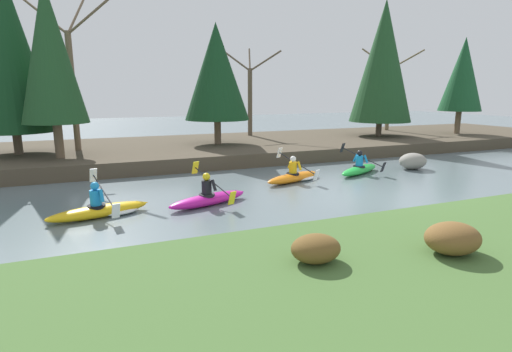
{
  "coord_description": "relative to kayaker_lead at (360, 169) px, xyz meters",
  "views": [
    {
      "loc": [
        -8.37,
        -10.29,
        3.4
      ],
      "look_at": [
        -3.31,
        2.08,
        0.55
      ],
      "focal_mm": 28.0,
      "sensor_mm": 36.0,
      "label": 1
    }
  ],
  "objects": [
    {
      "name": "riverbank_far",
      "position": [
        -1.87,
        7.53,
        0.09
      ],
      "size": [
        44.0,
        9.29,
        0.63
      ],
      "color": "#4C4233",
      "rests_on": "ground"
    },
    {
      "name": "conifer_tree_left",
      "position": [
        -13.38,
        6.88,
        5.12
      ],
      "size": [
        3.47,
        3.47,
        8.44
      ],
      "color": "brown",
      "rests_on": "riverbank_far"
    },
    {
      "name": "ground_plane",
      "position": [
        -1.87,
        -3.24,
        -0.22
      ],
      "size": [
        90.0,
        90.0,
        0.0
      ],
      "primitive_type": "plane",
      "color": "slate"
    },
    {
      "name": "bare_tree_downstream",
      "position": [
        9.57,
        9.8,
        3.21
      ],
      "size": [
        3.29,
        3.25,
        5.94
      ],
      "color": "#7A664C",
      "rests_on": "riverbank_far"
    },
    {
      "name": "boulder_midstream",
      "position": [
        2.8,
        -0.04,
        0.14
      ],
      "size": [
        1.28,
        1.0,
        0.72
      ],
      "color": "gray",
      "rests_on": "ground"
    },
    {
      "name": "kayaker_middle",
      "position": [
        -3.16,
        -0.25,
        -0.02
      ],
      "size": [
        2.74,
        2.01,
        1.2
      ],
      "rotation": [
        0.0,
        0.0,
        0.34
      ],
      "color": "orange",
      "rests_on": "ground"
    },
    {
      "name": "bare_tree_mid_upstream",
      "position": [
        -10.91,
        7.32,
        3.83
      ],
      "size": [
        3.98,
        3.93,
        7.26
      ],
      "color": "brown",
      "rests_on": "riverbank_far"
    },
    {
      "name": "kayaker_far_back",
      "position": [
        -10.15,
        -2.14,
        -0.02
      ],
      "size": [
        2.78,
        2.04,
        1.2
      ],
      "rotation": [
        0.0,
        0.0,
        0.25
      ],
      "color": "yellow",
      "rests_on": "ground"
    },
    {
      "name": "conifer_tree_right",
      "position": [
        12.27,
        6.05,
        4.22
      ],
      "size": [
        2.67,
        2.67,
        6.16
      ],
      "color": "brown",
      "rests_on": "riverbank_far"
    },
    {
      "name": "conifer_tree_mid_left",
      "position": [
        -11.59,
        5.06,
        4.69
      ],
      "size": [
        2.59,
        2.59,
        7.14
      ],
      "color": "brown",
      "rests_on": "riverbank_far"
    },
    {
      "name": "shrub_clump_second",
      "position": [
        -4.37,
        -8.57,
        0.57
      ],
      "size": [
        1.05,
        0.88,
        0.57
      ],
      "color": "brown",
      "rests_on": "riverbank_near"
    },
    {
      "name": "bare_tree_mid_downstream",
      "position": [
        -0.89,
        10.29,
        3.01
      ],
      "size": [
        3.07,
        3.03,
        5.52
      ],
      "color": "brown",
      "rests_on": "riverbank_far"
    },
    {
      "name": "kayaker_lead",
      "position": [
        0.0,
        0.0,
        0.0
      ],
      "size": [
        2.69,
        1.94,
        1.2
      ],
      "rotation": [
        0.0,
        0.0,
        0.45
      ],
      "color": "green",
      "rests_on": "ground"
    },
    {
      "name": "conifer_tree_centre",
      "position": [
        -4.07,
        6.94,
        4.15
      ],
      "size": [
        3.38,
        3.38,
        6.21
      ],
      "color": "brown",
      "rests_on": "riverbank_far"
    },
    {
      "name": "shrub_clump_nearest",
      "position": [
        -6.85,
        -7.96,
        0.53
      ],
      "size": [
        0.89,
        0.74,
        0.48
      ],
      "color": "brown",
      "rests_on": "riverbank_near"
    },
    {
      "name": "conifer_tree_mid_right",
      "position": [
        6.53,
        6.93,
        4.94
      ],
      "size": [
        3.77,
        3.77,
        8.16
      ],
      "color": "brown",
      "rests_on": "riverbank_far"
    },
    {
      "name": "kayaker_trailing",
      "position": [
        -7.13,
        -2.13,
        0.0
      ],
      "size": [
        2.75,
        2.01,
        1.2
      ],
      "rotation": [
        0.0,
        0.0,
        0.33
      ],
      "color": "#C61999",
      "rests_on": "ground"
    }
  ]
}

